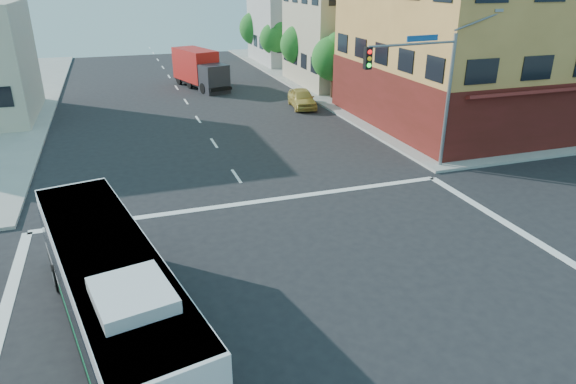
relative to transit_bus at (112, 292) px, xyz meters
name	(u,v)px	position (x,y,z in m)	size (l,w,h in m)	color
ground	(337,325)	(6.17, -1.46, -1.58)	(120.00, 120.00, 0.00)	black
sidewalk_ne	(502,70)	(41.17, 33.54, -1.50)	(50.00, 50.00, 0.15)	gray
corner_building_ne	(500,35)	(26.15, 17.02, 4.31)	(18.10, 15.44, 14.00)	gold
building_east_near	(359,34)	(23.14, 32.52, 2.93)	(12.06, 10.06, 9.00)	tan
building_east_far	(307,18)	(23.14, 46.51, 3.43)	(12.06, 10.06, 10.00)	#AAAAA5
signal_mast_ne	(423,77)	(15.24, 9.15, 3.40)	(7.91, 1.13, 8.07)	gray
street_tree_a	(335,56)	(18.07, 26.46, 2.01)	(3.60, 3.60, 5.53)	#342012
street_tree_b	(301,42)	(18.07, 34.46, 2.18)	(3.80, 3.80, 5.79)	#342012
street_tree_c	(276,37)	(18.07, 42.46, 1.88)	(3.40, 3.40, 5.29)	#342012
street_tree_d	(257,26)	(18.07, 50.46, 2.30)	(4.00, 4.00, 6.03)	#342012
transit_bus	(112,292)	(0.00, 0.00, 0.00)	(4.53, 11.13, 3.22)	black
box_truck	(200,70)	(8.33, 34.78, 0.06)	(4.23, 7.82, 3.38)	#25252A
parked_car	(302,98)	(14.55, 24.58, -0.85)	(1.72, 4.28, 1.46)	gold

